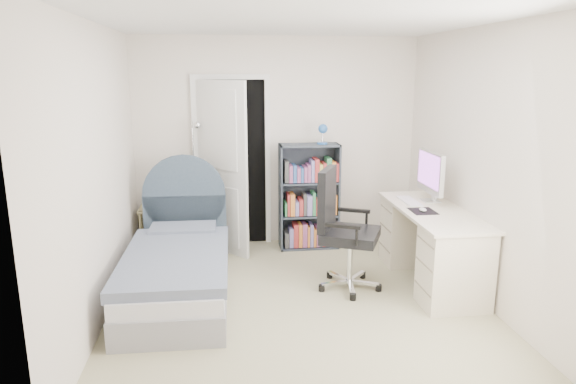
{
  "coord_description": "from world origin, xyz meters",
  "views": [
    {
      "loc": [
        -0.65,
        -4.37,
        2.1
      ],
      "look_at": [
        -0.06,
        0.31,
        0.98
      ],
      "focal_mm": 32.0,
      "sensor_mm": 36.0,
      "label": 1
    }
  ],
  "objects": [
    {
      "name": "room_shell",
      "position": [
        0.0,
        0.0,
        1.25
      ],
      "size": [
        3.5,
        3.7,
        2.6
      ],
      "color": "#9A926F",
      "rests_on": "ground"
    },
    {
      "name": "door",
      "position": [
        -0.63,
        1.58,
        1.03
      ],
      "size": [
        0.92,
        0.63,
        2.06
      ],
      "color": "black",
      "rests_on": "ground"
    },
    {
      "name": "bed",
      "position": [
        -1.11,
        0.32,
        0.28
      ],
      "size": [
        0.97,
        1.99,
        1.22
      ],
      "color": "gray",
      "rests_on": "ground"
    },
    {
      "name": "nightstand",
      "position": [
        -1.43,
        1.58,
        0.42
      ],
      "size": [
        0.44,
        0.44,
        0.64
      ],
      "color": "tan",
      "rests_on": "ground"
    },
    {
      "name": "floor_lamp",
      "position": [
        -0.98,
        1.64,
        0.63
      ],
      "size": [
        0.22,
        0.22,
        1.54
      ],
      "color": "silver",
      "rests_on": "ground"
    },
    {
      "name": "bookcase",
      "position": [
        0.37,
        1.51,
        0.58
      ],
      "size": [
        0.71,
        0.3,
        1.5
      ],
      "color": "#353D48",
      "rests_on": "ground"
    },
    {
      "name": "desk",
      "position": [
        1.39,
        0.3,
        0.42
      ],
      "size": [
        0.63,
        1.58,
        1.29
      ],
      "color": "beige",
      "rests_on": "ground"
    },
    {
      "name": "office_chair",
      "position": [
        0.46,
        0.3,
        0.65
      ],
      "size": [
        0.7,
        0.7,
        1.19
      ],
      "color": "silver",
      "rests_on": "ground"
    }
  ]
}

